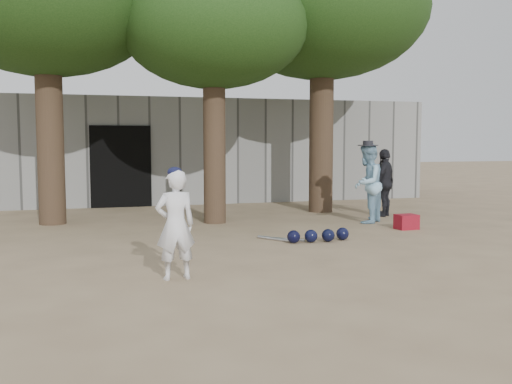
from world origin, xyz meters
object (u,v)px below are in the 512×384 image
object	(u,v)px
spectator_dark	(385,183)
red_bag	(406,222)
boy_player	(175,225)
spectator_blue	(367,184)

from	to	relation	value
spectator_dark	red_bag	world-z (taller)	spectator_dark
boy_player	spectator_blue	world-z (taller)	spectator_blue
boy_player	spectator_dark	size ratio (longest dim) A/B	0.89
boy_player	spectator_blue	distance (m)	6.17
boy_player	red_bag	size ratio (longest dim) A/B	3.38
spectator_dark	red_bag	distance (m)	2.14
spectator_dark	red_bag	xyz separation A→B (m)	(-0.57, -1.95, -0.65)
boy_player	red_bag	xyz separation A→B (m)	(5.11, 2.88, -0.56)
boy_player	red_bag	distance (m)	5.89
spectator_blue	red_bag	distance (m)	1.31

